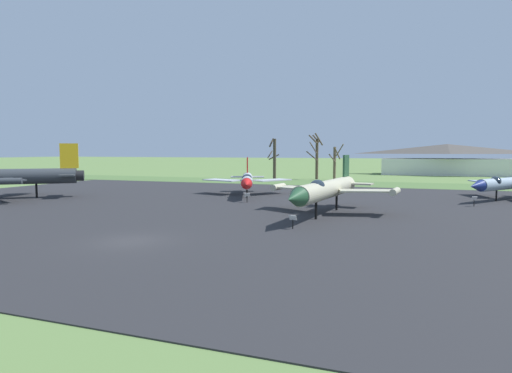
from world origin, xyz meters
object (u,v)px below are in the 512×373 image
object	(u,v)px
info_placard_front_right	(293,221)
visitor_building	(447,160)
jet_fighter_front_right	(326,189)
jet_fighter_rear_left	(507,183)
info_placard_rear_left	(474,200)
info_placard_rear_center	(247,197)
jet_fighter_rear_center	(247,180)

from	to	relation	value
info_placard_front_right	visitor_building	xyz separation A→B (m)	(14.68, 74.99, 2.72)
visitor_building	jet_fighter_front_right	bearing A→B (deg)	-101.46
jet_fighter_rear_left	info_placard_rear_left	world-z (taller)	jet_fighter_rear_left
jet_fighter_front_right	info_placard_rear_center	distance (m)	10.84
jet_fighter_front_right	info_placard_rear_left	size ratio (longest dim) A/B	15.47
jet_fighter_rear_center	info_placard_rear_left	xyz separation A→B (m)	(23.62, -2.05, -1.25)
jet_fighter_rear_center	jet_fighter_rear_left	distance (m)	27.94
info_placard_front_right	jet_fighter_rear_center	distance (m)	21.91
info_placard_front_right	visitor_building	bearing A→B (deg)	78.92
info_placard_front_right	jet_fighter_rear_left	world-z (taller)	jet_fighter_rear_left
info_placard_rear_center	visitor_building	size ratio (longest dim) A/B	0.04
jet_fighter_front_right	visitor_building	size ratio (longest dim) A/B	0.55
jet_fighter_front_right	info_placard_rear_center	xyz separation A→B (m)	(-9.06, 5.76, -1.51)
jet_fighter_rear_left	visitor_building	bearing A→B (deg)	92.46
jet_fighter_front_right	jet_fighter_rear_center	distance (m)	16.75
visitor_building	jet_fighter_rear_center	bearing A→B (deg)	-114.38
jet_fighter_front_right	jet_fighter_rear_left	size ratio (longest dim) A/B	1.29
info_placard_front_right	jet_fighter_rear_left	xyz separation A→B (m)	(16.88, 24.00, 1.25)
info_placard_rear_center	info_placard_rear_left	size ratio (longest dim) A/B	1.01
jet_fighter_rear_center	visitor_building	xyz separation A→B (m)	(25.32, 55.87, 1.46)
info_placard_rear_left	jet_fighter_front_right	bearing A→B (deg)	-140.10
info_placard_rear_left	info_placard_rear_center	bearing A→B (deg)	-168.37
jet_fighter_front_right	info_placard_front_right	distance (m)	7.18
info_placard_front_right	visitor_building	world-z (taller)	visitor_building
info_placard_front_right	visitor_building	size ratio (longest dim) A/B	0.03
jet_fighter_rear_left	visitor_building	world-z (taller)	visitor_building
info_placard_rear_center	jet_fighter_rear_left	size ratio (longest dim) A/B	0.08
info_placard_front_right	info_placard_rear_center	bearing A→B (deg)	122.72
info_placard_rear_left	visitor_building	distance (m)	58.00
info_placard_front_right	info_placard_rear_center	distance (m)	15.12
info_placard_rear_center	visitor_building	bearing A→B (deg)	69.84
info_placard_rear_center	jet_fighter_rear_left	distance (m)	27.50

